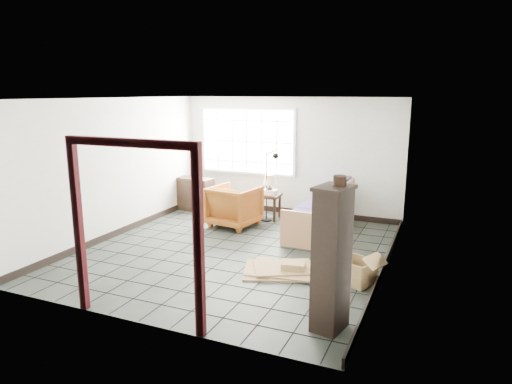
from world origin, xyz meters
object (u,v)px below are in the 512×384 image
at_px(side_table, 268,198).
at_px(tall_shelf, 332,258).
at_px(futon_sofa, 324,215).
at_px(armchair, 234,204).

height_order(side_table, tall_shelf, tall_shelf).
bearing_deg(side_table, tall_shelf, -59.67).
relative_size(futon_sofa, tall_shelf, 1.31).
height_order(armchair, tall_shelf, tall_shelf).
height_order(armchair, side_table, armchair).
relative_size(futon_sofa, side_table, 3.99).
relative_size(armchair, side_table, 1.66).
relative_size(futon_sofa, armchair, 2.40).
distance_m(armchair, side_table, 0.87).
xyz_separation_m(side_table, tall_shelf, (2.40, -4.10, 0.41)).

